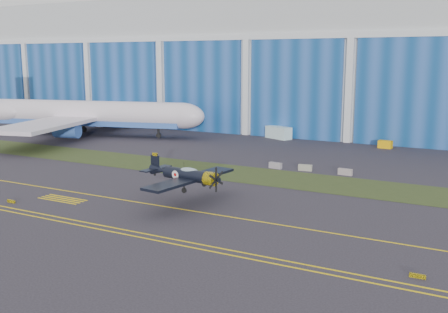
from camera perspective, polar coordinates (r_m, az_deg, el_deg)
The scene contains 17 objects.
ground at distance 60.06m, azimuth 0.76°, elevation -5.01°, with size 260.00×260.00×0.00m, color #322E37.
grass_median at distance 72.38m, azimuth 5.88°, elevation -2.34°, with size 260.00×10.00×0.02m, color #475128.
hangar at distance 125.97m, azimuth 16.24°, elevation 9.66°, with size 220.00×45.70×30.00m.
taxiway_centreline at distance 55.84m, azimuth -1.62°, elevation -6.22°, with size 200.00×0.20×0.02m, color yellow.
edge_line_near at distance 48.25m, azimuth -7.31°, elevation -9.06°, with size 80.00×0.20×0.02m, color yellow.
edge_line_far at distance 49.02m, azimuth -6.63°, elevation -8.73°, with size 80.00×0.20×0.02m, color yellow.
hold_short_ladder at distance 64.21m, azimuth -17.17°, elevation -4.45°, with size 6.00×2.40×0.02m, color yellow, non-canonical shape.
guard_board_left at distance 64.57m, azimuth -22.15°, elevation -4.54°, with size 1.20×0.15×0.35m, color yellow.
guard_board_right at distance 42.72m, azimuth 20.32°, elevation -12.10°, with size 1.20×0.15×0.35m, color yellow.
warbird at distance 59.01m, azimuth -4.14°, elevation -2.00°, with size 12.72×14.71×3.98m.
jetliner at distance 115.37m, azimuth -15.02°, elevation 7.43°, with size 70.69×64.09×20.94m.
shipping_container at distance 107.88m, azimuth 5.95°, elevation 2.61°, with size 5.68×2.27×2.46m, color #C8EEF0.
tug at distance 100.29m, azimuth 17.14°, elevation 1.27°, with size 2.39×1.49×1.39m, color #FFB408.
cart at distance 129.62m, azimuth -13.39°, elevation 3.43°, with size 1.92×1.15×1.15m, color white.
barrier_a at distance 78.57m, azimuth 5.62°, elevation -0.98°, with size 2.00×0.60×0.90m, color gray.
barrier_b at distance 77.53m, azimuth 8.83°, elevation -1.21°, with size 2.00×0.60×0.90m, color #9B9783.
barrier_c at distance 75.75m, azimuth 13.06°, elevation -1.64°, with size 2.00×0.60×0.90m, color gray.
Camera 1 is at (26.64, -51.33, 16.21)m, focal length 42.00 mm.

